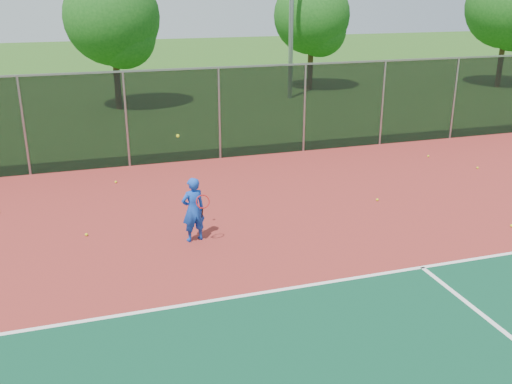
% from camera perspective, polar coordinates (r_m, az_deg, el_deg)
% --- Properties ---
extents(ground, '(120.00, 120.00, 0.00)m').
position_cam_1_polar(ground, '(9.16, 15.88, -17.42)').
color(ground, '#245017').
rests_on(ground, ground).
extents(court_apron, '(30.00, 20.00, 0.02)m').
position_cam_1_polar(court_apron, '(10.56, 9.97, -11.40)').
color(court_apron, maroon).
rests_on(court_apron, ground).
extents(fence_back, '(30.00, 0.06, 3.03)m').
position_cam_1_polar(fence_back, '(18.87, -3.69, 7.93)').
color(fence_back, black).
rests_on(fence_back, court_apron).
extents(tennis_player, '(0.61, 0.65, 2.46)m').
position_cam_1_polar(tennis_player, '(12.76, -6.29, -1.74)').
color(tennis_player, blue).
rests_on(tennis_player, court_apron).
extents(practice_ball_0, '(0.07, 0.07, 0.07)m').
position_cam_1_polar(practice_ball_0, '(15.64, 12.03, -0.76)').
color(practice_ball_0, yellow).
rests_on(practice_ball_0, court_apron).
extents(practice_ball_1, '(0.07, 0.07, 0.07)m').
position_cam_1_polar(practice_ball_1, '(17.19, -13.84, 0.98)').
color(practice_ball_1, yellow).
rests_on(practice_ball_1, court_apron).
extents(practice_ball_3, '(0.07, 0.07, 0.07)m').
position_cam_1_polar(practice_ball_3, '(19.34, 21.28, 2.27)').
color(practice_ball_3, yellow).
rests_on(practice_ball_3, court_apron).
extents(practice_ball_4, '(0.07, 0.07, 0.07)m').
position_cam_1_polar(practice_ball_4, '(14.96, 24.20, -3.10)').
color(practice_ball_4, yellow).
rests_on(practice_ball_4, court_apron).
extents(practice_ball_5, '(0.07, 0.07, 0.07)m').
position_cam_1_polar(practice_ball_5, '(20.15, 16.85, 3.46)').
color(practice_ball_5, yellow).
rests_on(practice_ball_5, court_apron).
extents(practice_ball_6, '(0.07, 0.07, 0.07)m').
position_cam_1_polar(practice_ball_6, '(13.74, -16.60, -4.10)').
color(practice_ball_6, yellow).
rests_on(practice_ball_6, court_apron).
extents(tree_back_left, '(4.31, 4.31, 6.32)m').
position_cam_1_polar(tree_back_left, '(27.53, -13.94, 16.19)').
color(tree_back_left, '#362413').
rests_on(tree_back_left, ground).
extents(tree_back_mid, '(4.13, 4.13, 6.06)m').
position_cam_1_polar(tree_back_mid, '(32.39, 5.82, 16.81)').
color(tree_back_mid, '#362413').
rests_on(tree_back_mid, ground).
extents(tree_back_right, '(4.62, 4.62, 6.78)m').
position_cam_1_polar(tree_back_right, '(35.96, 24.09, 16.29)').
color(tree_back_right, '#362413').
rests_on(tree_back_right, ground).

